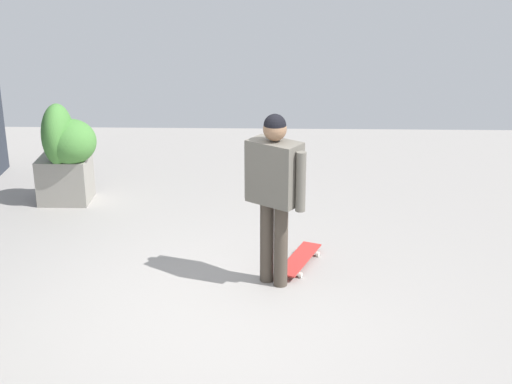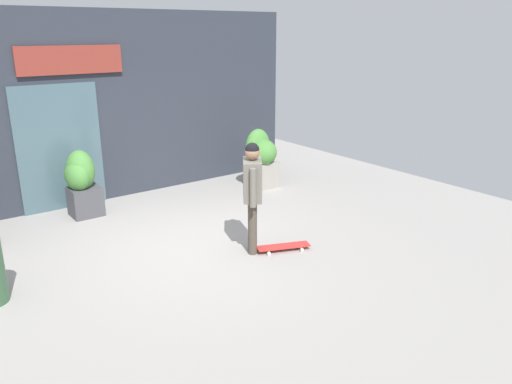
# 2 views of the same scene
# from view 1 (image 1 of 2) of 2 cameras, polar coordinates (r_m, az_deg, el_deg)

# --- Properties ---
(ground_plane) EXTENTS (12.00, 12.00, 0.00)m
(ground_plane) POSITION_cam_1_polar(r_m,az_deg,el_deg) (6.82, -4.50, -9.02)
(ground_plane) COLOR #9E9993
(skateboarder) EXTENTS (0.49, 0.56, 1.66)m
(skateboarder) POSITION_cam_1_polar(r_m,az_deg,el_deg) (6.90, 1.39, 0.73)
(skateboarder) COLOR #4C4238
(skateboarder) RESTS_ON ground_plane
(skateboard) EXTENTS (0.82, 0.48, 0.08)m
(skateboard) POSITION_cam_1_polar(r_m,az_deg,el_deg) (7.63, 3.26, -5.06)
(skateboard) COLOR red
(skateboard) RESTS_ON ground_plane
(planter_box_right) EXTENTS (0.63, 0.73, 1.24)m
(planter_box_right) POSITION_cam_1_polar(r_m,az_deg,el_deg) (9.30, -14.15, 2.93)
(planter_box_right) COLOR gray
(planter_box_right) RESTS_ON ground_plane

